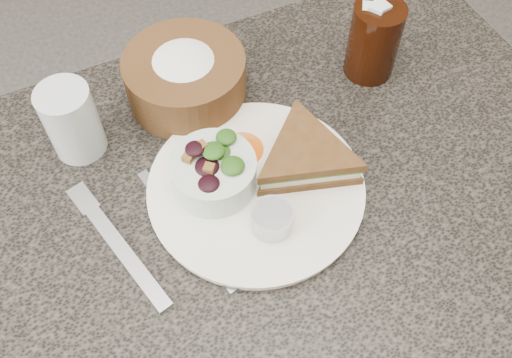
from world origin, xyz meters
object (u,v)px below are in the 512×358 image
(bread_basket, at_px, (185,72))
(water_glass, at_px, (72,121))
(cola_glass, at_px, (374,38))
(dining_table, at_px, (265,300))
(salad_bowl, at_px, (213,169))
(dressing_ramekin, at_px, (272,219))
(sandwich, at_px, (306,156))
(dinner_plate, at_px, (256,188))

(bread_basket, bearing_deg, water_glass, -171.81)
(cola_glass, bearing_deg, dining_table, -148.73)
(salad_bowl, bearing_deg, cola_glass, 18.72)
(salad_bowl, xyz_separation_m, dressing_ramekin, (0.04, -0.09, -0.02))
(cola_glass, bearing_deg, salad_bowl, -161.28)
(cola_glass, relative_size, water_glass, 1.20)
(bread_basket, bearing_deg, sandwich, -64.62)
(sandwich, relative_size, cola_glass, 1.26)
(dinner_plate, distance_m, water_glass, 0.27)
(dinner_plate, height_order, dressing_ramekin, dressing_ramekin)
(salad_bowl, height_order, water_glass, water_glass)
(dressing_ramekin, relative_size, water_glass, 0.49)
(dining_table, height_order, dressing_ramekin, dressing_ramekin)
(sandwich, xyz_separation_m, salad_bowl, (-0.13, 0.03, 0.01))
(dinner_plate, height_order, bread_basket, bread_basket)
(bread_basket, height_order, cola_glass, cola_glass)
(dinner_plate, bearing_deg, salad_bowl, 150.19)
(sandwich, relative_size, dressing_ramekin, 3.09)
(dinner_plate, relative_size, dressing_ramekin, 5.37)
(bread_basket, relative_size, water_glass, 1.62)
(dining_table, xyz_separation_m, salad_bowl, (-0.06, 0.05, 0.42))
(sandwich, bearing_deg, salad_bowl, -174.88)
(sandwich, height_order, bread_basket, bread_basket)
(dinner_plate, xyz_separation_m, dressing_ramekin, (-0.01, -0.07, 0.02))
(sandwich, bearing_deg, dinner_plate, -161.64)
(dining_table, distance_m, water_glass, 0.52)
(bread_basket, bearing_deg, salad_bowl, -99.36)
(dining_table, relative_size, salad_bowl, 8.55)
(dining_table, distance_m, cola_glass, 0.53)
(salad_bowl, bearing_deg, sandwich, -12.07)
(water_glass, bearing_deg, salad_bowl, -45.69)
(dinner_plate, xyz_separation_m, cola_glass, (0.26, 0.13, 0.06))
(dinner_plate, distance_m, bread_basket, 0.21)
(dining_table, xyz_separation_m, bread_basket, (-0.03, 0.23, 0.43))
(dressing_ramekin, height_order, cola_glass, cola_glass)
(dining_table, xyz_separation_m, water_glass, (-0.21, 0.20, 0.43))
(bread_basket, xyz_separation_m, cola_glass, (0.28, -0.07, 0.02))
(dinner_plate, height_order, salad_bowl, salad_bowl)
(dinner_plate, bearing_deg, sandwich, 1.17)
(dining_table, height_order, dinner_plate, dinner_plate)
(dinner_plate, height_order, sandwich, sandwich)
(dining_table, height_order, sandwich, sandwich)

